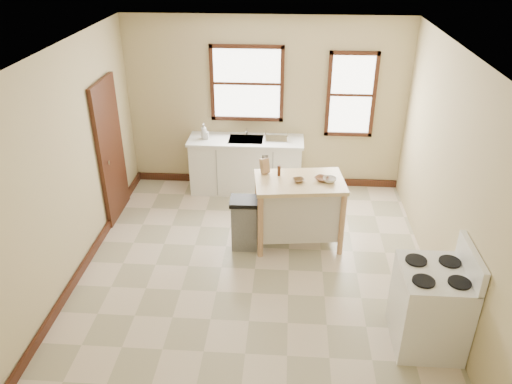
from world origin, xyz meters
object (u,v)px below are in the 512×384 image
Objects in this scene: knife_block at (265,166)px; bowl_c at (330,180)px; soap_bottle_a at (204,131)px; gas_stove at (432,297)px; soap_bottle_b at (206,134)px; trash_bin at (245,223)px; bowl_a at (299,180)px; dish_rack at (277,137)px; pepper_grinder at (279,170)px; kitchen_island at (298,212)px; bowl_b at (322,179)px.

knife_block reaches higher than bowl_c.
gas_stove reaches higher than soap_bottle_a.
soap_bottle_b is 0.24× the size of trash_bin.
bowl_a is at bearing -48.04° from soap_bottle_b.
soap_bottle_a reaches higher than dish_rack.
pepper_grinder is (1.21, -1.35, 0.04)m from soap_bottle_b.
kitchen_island is (0.36, -1.53, -0.48)m from dish_rack.
bowl_a is (1.48, -1.52, -0.02)m from soap_bottle_b.
dish_rack is 0.32× the size of kitchen_island.
bowl_a is (0.46, -0.23, -0.08)m from knife_block.
bowl_b is at bearing 10.04° from trash_bin.
soap_bottle_b is at bearing 134.28° from bowl_a.
bowl_c is 0.15× the size of gas_stove.
bowl_c is at bearing -49.37° from dish_rack.
soap_bottle_b reaches higher than kitchen_island.
pepper_grinder is (0.20, -0.07, -0.02)m from knife_block.
bowl_b is 0.15× the size of gas_stove.
dish_rack is 1.61m from bowl_a.
dish_rack is 1.72m from bowl_c.
soap_bottle_b is 1.00× the size of bowl_b.
pepper_grinder reaches higher than bowl_b.
soap_bottle_a is 1.42× the size of soap_bottle_b.
bowl_c is at bearing -44.78° from knife_block.
soap_bottle_b is 1.93m from trash_bin.
bowl_c is (0.67, -0.14, -0.05)m from pepper_grinder.
soap_bottle_a reaches higher than soap_bottle_b.
bowl_c reaches higher than bowl_b.
pepper_grinder is 0.32m from bowl_a.
bowl_c is at bearing 3.30° from bowl_a.
dish_rack is 1.41m from pepper_grinder.
dish_rack is at bearing 113.24° from bowl_b.
soap_bottle_a is 1.42× the size of bowl_b.
soap_bottle_a reaches higher than bowl_b.
bowl_b reaches higher than kitchen_island.
gas_stove is at bearing -50.20° from pepper_grinder.
bowl_c reaches higher than bowl_a.
soap_bottle_a reaches higher than kitchen_island.
bowl_a is 0.41m from bowl_c.
bowl_c reaches higher than trash_bin.
gas_stove reaches higher than bowl_a.
knife_block is at bearing 166.55° from bowl_c.
pepper_grinder is 0.98× the size of bowl_a.
knife_block is 1.31× the size of bowl_a.
knife_block is 0.83m from trash_bin.
pepper_grinder is at bearing -40.48° from soap_bottle_a.
bowl_b is 0.98× the size of bowl_c.
bowl_b is (1.82, -1.47, -0.06)m from soap_bottle_a.
soap_bottle_a reaches higher than pepper_grinder.
gas_stove is at bearing -79.28° from knife_block.
soap_bottle_b is 2.30m from bowl_b.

